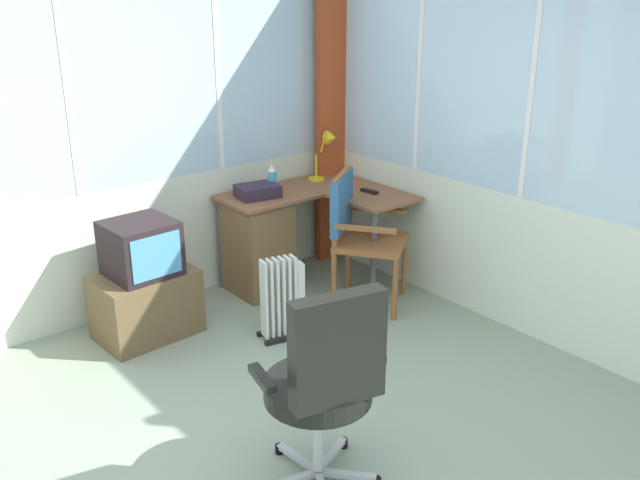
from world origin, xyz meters
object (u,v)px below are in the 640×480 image
at_px(desk, 266,239).
at_px(tv_on_stand, 144,286).
at_px(desk_lamp, 328,147).
at_px(tv_remote, 369,191).
at_px(paper_tray, 258,191).
at_px(wooden_armchair, 354,222).
at_px(space_heater, 283,297).
at_px(spray_bottle, 272,179).
at_px(office_chair, 326,377).

height_order(desk, tv_on_stand, tv_on_stand).
height_order(desk_lamp, tv_remote, desk_lamp).
distance_m(paper_tray, wooden_armchair, 0.76).
distance_m(wooden_armchair, space_heater, 0.81).
relative_size(desk_lamp, paper_tray, 1.35).
distance_m(tv_remote, paper_tray, 0.84).
height_order(paper_tray, wooden_armchair, wooden_armchair).
height_order(desk_lamp, paper_tray, desk_lamp).
bearing_deg(spray_bottle, space_heater, -121.98).
distance_m(desk, office_chair, 2.33).
height_order(spray_bottle, wooden_armchair, wooden_armchair).
height_order(desk, office_chair, office_chair).
bearing_deg(spray_bottle, paper_tray, -167.24).
height_order(desk, desk_lamp, desk_lamp).
bearing_deg(tv_on_stand, office_chair, -91.44).
distance_m(tv_remote, wooden_armchair, 0.38).
bearing_deg(paper_tray, wooden_armchair, -57.07).
relative_size(desk_lamp, tv_remote, 2.69).
distance_m(tv_remote, space_heater, 1.17).
bearing_deg(office_chair, desk_lamp, 50.00).
xyz_separation_m(tv_remote, office_chair, (-1.78, -1.63, -0.14)).
xyz_separation_m(desk_lamp, tv_remote, (0.01, -0.48, -0.25)).
height_order(paper_tray, office_chair, office_chair).
xyz_separation_m(tv_remote, spray_bottle, (-0.55, 0.48, 0.09)).
relative_size(office_chair, space_heater, 1.86).
bearing_deg(space_heater, tv_remote, 15.67).
bearing_deg(desk, paper_tray, 145.10).
bearing_deg(tv_remote, desk_lamp, 85.00).
distance_m(desk_lamp, tv_remote, 0.54).
bearing_deg(wooden_armchair, paper_tray, 122.93).
height_order(desk, spray_bottle, spray_bottle).
height_order(desk, paper_tray, paper_tray).
bearing_deg(paper_tray, desk, -34.90).
xyz_separation_m(desk, spray_bottle, (0.12, 0.07, 0.44)).
bearing_deg(tv_on_stand, desk, 5.69).
xyz_separation_m(tv_remote, tv_on_stand, (-1.73, 0.31, -0.40)).
relative_size(desk_lamp, wooden_armchair, 0.41).
distance_m(wooden_armchair, office_chair, 2.06).
bearing_deg(space_heater, office_chair, -119.04).
height_order(office_chair, tv_on_stand, office_chair).
height_order(tv_remote, spray_bottle, spray_bottle).
bearing_deg(spray_bottle, desk_lamp, -0.18).
height_order(desk_lamp, office_chair, desk_lamp).
relative_size(spray_bottle, office_chair, 0.20).
height_order(paper_tray, tv_on_stand, paper_tray).
bearing_deg(office_chair, space_heater, 60.96).
distance_m(paper_tray, office_chair, 2.34).
distance_m(spray_bottle, paper_tray, 0.18).
relative_size(desk, tv_on_stand, 1.49).
bearing_deg(desk_lamp, desk, -174.32).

